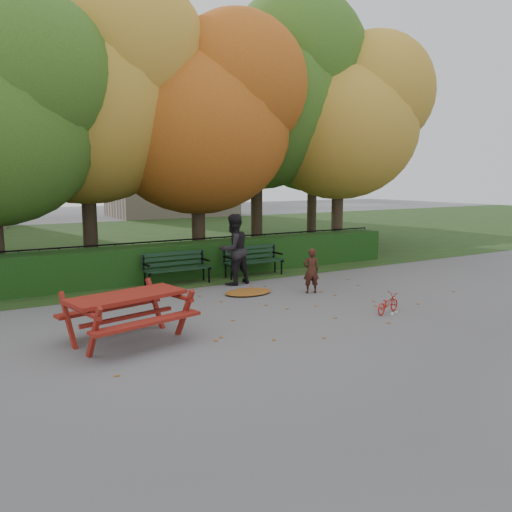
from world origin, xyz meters
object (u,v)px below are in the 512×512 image
bench_left (176,265)px  bicycle (388,303)px  tree_d (269,92)px  tree_e (350,118)px  tree_c (209,116)px  tree_g (322,123)px  adult (234,249)px  tree_b (97,92)px  bench_right (252,258)px  child (311,271)px  picnic_table (127,305)px

bench_left → bicycle: bearing=-61.2°
tree_d → tree_e: (2.64, -1.46, -0.90)m
tree_c → tree_g: tree_g is taller
tree_d → bench_left: size_ratio=5.32×
tree_g → adult: bearing=-140.4°
tree_d → tree_b: bearing=-175.6°
tree_c → bench_right: tree_c is taller
tree_d → bicycle: tree_d is taller
tree_b → adult: (2.49, -3.85, -4.44)m
bench_left → child: bearing=-46.8°
tree_d → child: tree_d is taller
tree_d → adult: size_ratio=4.99×
tree_d → bench_right: (-2.78, -3.53, -5.46)m
tree_c → bench_left: bearing=-133.4°
picnic_table → adult: bearing=27.9°
picnic_table → adult: size_ratio=1.19×
bicycle → adult: bearing=3.0°
tree_c → child: (0.40, -4.96, -4.26)m
tree_d → bicycle: (-2.39, -8.61, -5.77)m
picnic_table → child: (5.06, 1.41, -0.10)m
tree_e → picnic_table: tree_e is taller
tree_c → tree_e: 5.70m
picnic_table → tree_b: bearing=66.5°
tree_g → child: tree_g is taller
tree_g → tree_b: bearing=-164.4°
bench_right → tree_e: bearing=20.9°
tree_b → tree_g: 11.19m
tree_d → picnic_table: 12.08m
bicycle → tree_d: bearing=-31.1°
tree_e → picnic_table: (-10.35, -6.17, -4.42)m
tree_g → bicycle: 14.06m
tree_g → adult: (-8.29, -6.86, -4.41)m
bench_right → adult: (-1.05, -0.80, 0.44)m
tree_c → tree_e: (5.69, -0.19, 0.26)m
bench_right → adult: size_ratio=0.94×
tree_g → adult: tree_g is taller
tree_b → child: 8.36m
tree_c → tree_g: size_ratio=0.94×
tree_e → bicycle: (-5.03, -7.15, -4.87)m
tree_e → bicycle: tree_e is taller
bench_left → picnic_table: picnic_table is taller
picnic_table → bicycle: bearing=-23.0°
tree_g → bench_right: (-7.23, -6.06, -4.85)m
tree_e → tree_g: tree_g is taller
child → adult: bearing=-38.4°
bicycle → bench_right: bearing=-11.2°
bench_left → picnic_table: (-2.53, -4.10, 0.14)m
tree_b → tree_c: tree_b is taller
adult → bicycle: (1.44, -4.28, -0.75)m
picnic_table → child: 5.26m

